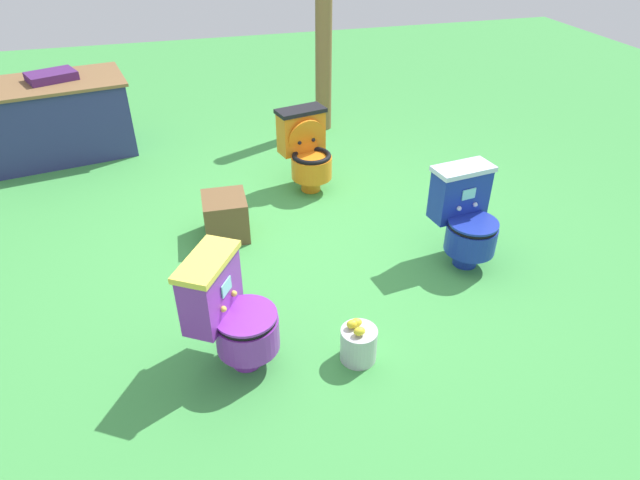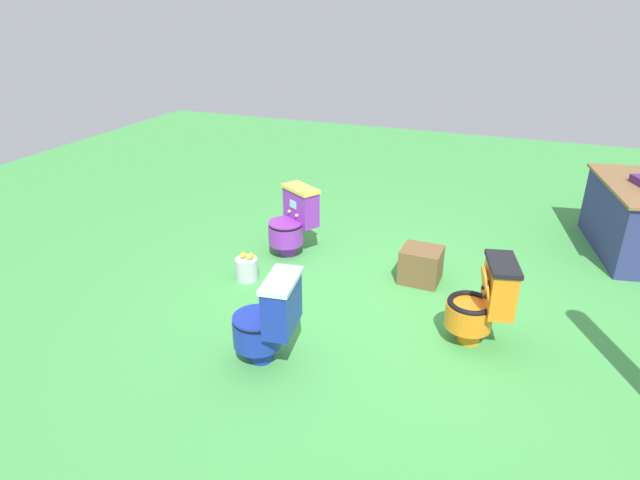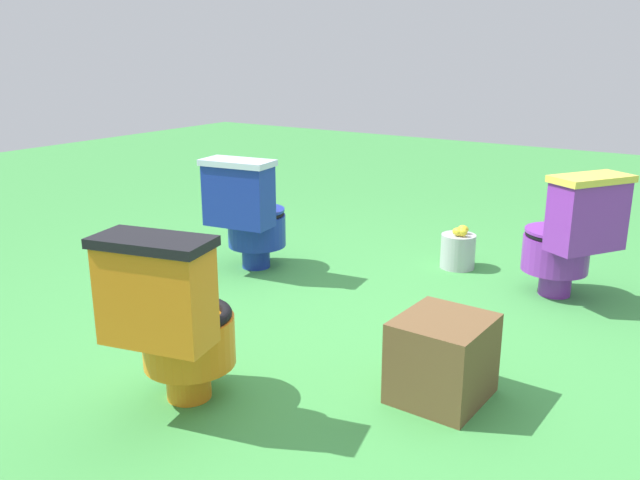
% 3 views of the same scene
% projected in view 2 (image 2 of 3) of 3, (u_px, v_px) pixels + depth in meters
% --- Properties ---
extents(ground, '(14.00, 14.00, 0.00)m').
position_uv_depth(ground, '(377.00, 305.00, 4.80)').
color(ground, '#429947').
extents(toilet_orange, '(0.50, 0.57, 0.73)m').
position_uv_depth(toilet_orange, '(483.00, 301.00, 4.14)').
color(toilet_orange, orange).
rests_on(toilet_orange, ground).
extents(toilet_blue, '(0.47, 0.54, 0.73)m').
position_uv_depth(toilet_blue, '(268.00, 319.00, 3.92)').
color(toilet_blue, '#192D9E').
rests_on(toilet_blue, ground).
extents(toilet_purple, '(0.63, 0.60, 0.73)m').
position_uv_depth(toilet_purple, '(293.00, 221.00, 5.63)').
color(toilet_purple, purple).
rests_on(toilet_purple, ground).
extents(small_crate, '(0.35, 0.39, 0.34)m').
position_uv_depth(small_crate, '(421.00, 265.00, 5.15)').
color(small_crate, brown).
rests_on(small_crate, ground).
extents(lemon_bucket, '(0.22, 0.22, 0.28)m').
position_uv_depth(lemon_bucket, '(247.00, 268.00, 5.20)').
color(lemon_bucket, '#B7B7BF').
rests_on(lemon_bucket, ground).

